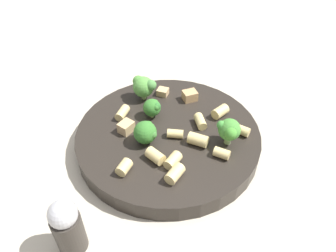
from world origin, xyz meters
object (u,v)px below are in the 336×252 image
(pasta_bowl, at_px, (168,136))
(rigatoni_7, at_px, (176,160))
(rigatoni_5, at_px, (198,140))
(rigatoni_4, at_px, (155,156))
(rigatoni_1, at_px, (200,121))
(rigatoni_2, at_px, (220,112))
(rigatoni_6, at_px, (124,167))
(chicken_chunk_0, at_px, (165,92))
(rigatoni_10, at_px, (174,174))
(rigatoni_8, at_px, (122,113))
(broccoli_floret_1, at_px, (143,86))
(rigatoni_3, at_px, (240,130))
(rigatoni_9, at_px, (175,134))
(broccoli_floret_0, at_px, (146,132))
(broccoli_floret_2, at_px, (153,107))
(broccoli_floret_3, at_px, (229,130))
(chicken_chunk_1, at_px, (126,127))
(pepper_shaker, at_px, (67,226))
(rigatoni_0, at_px, (222,153))
(chicken_chunk_2, at_px, (190,96))

(pasta_bowl, xyz_separation_m, rigatoni_7, (-0.00, 0.07, 0.02))
(rigatoni_5, bearing_deg, rigatoni_4, 22.19)
(rigatoni_1, bearing_deg, rigatoni_2, -151.35)
(rigatoni_6, xyz_separation_m, rigatoni_7, (-0.07, -0.01, -0.00))
(rigatoni_5, height_order, chicken_chunk_0, rigatoni_5)
(rigatoni_10, bearing_deg, rigatoni_8, -62.89)
(broccoli_floret_1, xyz_separation_m, rigatoni_2, (-0.12, 0.06, -0.02))
(rigatoni_1, height_order, rigatoni_7, rigatoni_7)
(rigatoni_3, xyz_separation_m, rigatoni_9, (0.10, -0.00, -0.00))
(rigatoni_9, bearing_deg, rigatoni_1, -150.85)
(broccoli_floret_0, distance_m, broccoli_floret_2, 0.06)
(broccoli_floret_2, bearing_deg, broccoli_floret_1, -76.18)
(rigatoni_3, bearing_deg, rigatoni_10, 35.19)
(broccoli_floret_3, bearing_deg, chicken_chunk_1, -15.76)
(broccoli_floret_2, xyz_separation_m, chicken_chunk_0, (-0.03, -0.06, -0.01))
(broccoli_floret_3, bearing_deg, pepper_shaker, 30.49)
(rigatoni_7, xyz_separation_m, chicken_chunk_0, (-0.00, -0.17, -0.00))
(broccoli_floret_1, distance_m, rigatoni_4, 0.15)
(rigatoni_0, height_order, rigatoni_2, rigatoni_2)
(broccoli_floret_1, bearing_deg, rigatoni_8, 52.02)
(rigatoni_9, bearing_deg, chicken_chunk_0, -87.14)
(broccoli_floret_0, bearing_deg, rigatoni_8, -60.76)
(broccoli_floret_1, bearing_deg, chicken_chunk_1, 69.94)
(rigatoni_2, relative_size, rigatoni_5, 0.92)
(rigatoni_5, xyz_separation_m, rigatoni_7, (0.04, 0.04, -0.00))
(pasta_bowl, bearing_deg, rigatoni_6, 48.52)
(chicken_chunk_1, bearing_deg, rigatoni_2, -171.41)
(rigatoni_8, relative_size, chicken_chunk_0, 1.55)
(rigatoni_2, distance_m, pepper_shaker, 0.29)
(rigatoni_2, bearing_deg, broccoli_floret_2, -4.63)
(pepper_shaker, bearing_deg, rigatoni_5, -142.90)
(rigatoni_4, xyz_separation_m, rigatoni_6, (0.04, 0.02, -0.00))
(rigatoni_9, height_order, chicken_chunk_0, rigatoni_9)
(chicken_chunk_1, bearing_deg, broccoli_floret_1, -110.06)
(broccoli_floret_1, height_order, broccoli_floret_2, broccoli_floret_1)
(rigatoni_8, xyz_separation_m, chicken_chunk_1, (-0.01, 0.04, 0.00))
(broccoli_floret_0, height_order, rigatoni_3, broccoli_floret_0)
(broccoli_floret_3, height_order, chicken_chunk_2, broccoli_floret_3)
(pasta_bowl, height_order, rigatoni_6, rigatoni_6)
(rigatoni_5, relative_size, rigatoni_6, 1.33)
(rigatoni_10, bearing_deg, rigatoni_9, -97.48)
(pasta_bowl, distance_m, rigatoni_10, 0.10)
(rigatoni_1, bearing_deg, chicken_chunk_0, -61.28)
(broccoli_floret_0, distance_m, chicken_chunk_0, 0.12)
(rigatoni_8, bearing_deg, broccoli_floret_1, -127.98)
(rigatoni_0, height_order, rigatoni_10, rigatoni_10)
(broccoli_floret_3, xyz_separation_m, rigatoni_4, (0.11, 0.02, -0.02))
(broccoli_floret_2, height_order, rigatoni_3, broccoli_floret_2)
(broccoli_floret_1, relative_size, rigatoni_4, 1.59)
(pasta_bowl, distance_m, rigatoni_9, 0.03)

